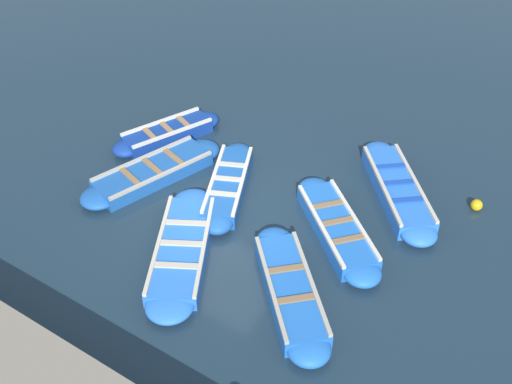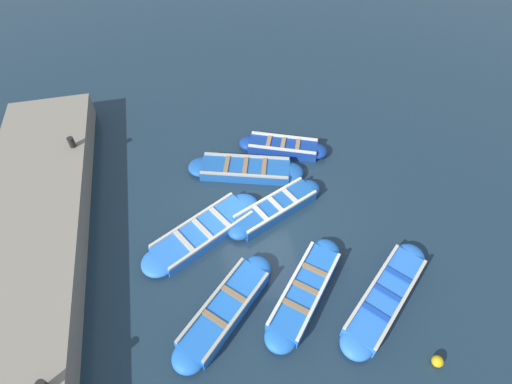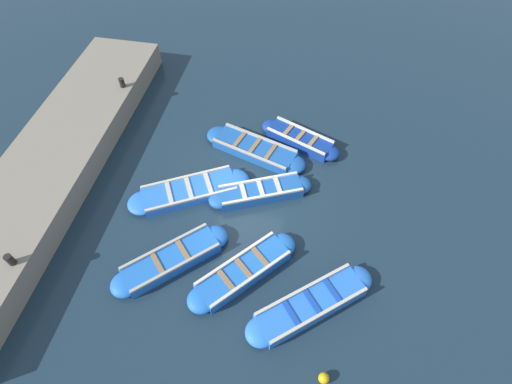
{
  "view_description": "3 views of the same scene",
  "coord_description": "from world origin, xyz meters",
  "px_view_note": "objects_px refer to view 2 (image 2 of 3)",
  "views": [
    {
      "loc": [
        8.56,
        6.16,
        9.01
      ],
      "look_at": [
        -0.5,
        0.43,
        0.28
      ],
      "focal_mm": 42.0,
      "sensor_mm": 36.0,
      "label": 1
    },
    {
      "loc": [
        1.82,
        6.99,
        9.59
      ],
      "look_at": [
        0.03,
        -0.82,
        0.52
      ],
      "focal_mm": 28.0,
      "sensor_mm": 36.0,
      "label": 2
    },
    {
      "loc": [
        -1.79,
        7.37,
        10.39
      ],
      "look_at": [
        -0.35,
        -0.16,
        0.38
      ],
      "focal_mm": 28.0,
      "sensor_mm": 36.0,
      "label": 3
    }
  ],
  "objects_px": {
    "boat_inner_gap": "(305,291)",
    "boat_tucked": "(283,147)",
    "buoy_orange_near": "(438,361)",
    "boat_drifting": "(203,232)",
    "boat_centre": "(385,297)",
    "boat_mid_row": "(276,208)",
    "boat_alongside": "(245,169)",
    "bollard_north": "(71,142)",
    "boat_stern_in": "(225,310)"
  },
  "relations": [
    {
      "from": "boat_tucked",
      "to": "boat_stern_in",
      "type": "height_order",
      "value": "boat_tucked"
    },
    {
      "from": "boat_inner_gap",
      "to": "boat_tucked",
      "type": "bearing_deg",
      "value": -99.58
    },
    {
      "from": "boat_drifting",
      "to": "boat_tucked",
      "type": "distance_m",
      "value": 4.39
    },
    {
      "from": "boat_drifting",
      "to": "boat_alongside",
      "type": "height_order",
      "value": "boat_alongside"
    },
    {
      "from": "boat_drifting",
      "to": "boat_mid_row",
      "type": "height_order",
      "value": "boat_mid_row"
    },
    {
      "from": "boat_mid_row",
      "to": "buoy_orange_near",
      "type": "bearing_deg",
      "value": 115.65
    },
    {
      "from": "boat_drifting",
      "to": "boat_alongside",
      "type": "distance_m",
      "value": 2.81
    },
    {
      "from": "boat_drifting",
      "to": "buoy_orange_near",
      "type": "distance_m",
      "value": 6.76
    },
    {
      "from": "boat_drifting",
      "to": "bollard_north",
      "type": "bearing_deg",
      "value": -46.28
    },
    {
      "from": "boat_tucked",
      "to": "boat_alongside",
      "type": "bearing_deg",
      "value": 27.03
    },
    {
      "from": "boat_tucked",
      "to": "boat_centre",
      "type": "bearing_deg",
      "value": 99.75
    },
    {
      "from": "boat_alongside",
      "to": "boat_inner_gap",
      "type": "bearing_deg",
      "value": 97.11
    },
    {
      "from": "boat_tucked",
      "to": "boat_stern_in",
      "type": "distance_m",
      "value": 6.26
    },
    {
      "from": "boat_inner_gap",
      "to": "buoy_orange_near",
      "type": "height_order",
      "value": "boat_inner_gap"
    },
    {
      "from": "buoy_orange_near",
      "to": "boat_inner_gap",
      "type": "bearing_deg",
      "value": -43.79
    },
    {
      "from": "boat_tucked",
      "to": "boat_centre",
      "type": "distance_m",
      "value": 6.14
    },
    {
      "from": "boat_drifting",
      "to": "bollard_north",
      "type": "distance_m",
      "value": 5.34
    },
    {
      "from": "buoy_orange_near",
      "to": "boat_mid_row",
      "type": "bearing_deg",
      "value": -64.35
    },
    {
      "from": "boat_drifting",
      "to": "boat_stern_in",
      "type": "bearing_deg",
      "value": 94.73
    },
    {
      "from": "boat_drifting",
      "to": "boat_inner_gap",
      "type": "xyz_separation_m",
      "value": [
        -2.3,
        2.45,
        0.02
      ]
    },
    {
      "from": "boat_centre",
      "to": "buoy_orange_near",
      "type": "relative_size",
      "value": 13.01
    },
    {
      "from": "boat_alongside",
      "to": "boat_centre",
      "type": "distance_m",
      "value": 5.87
    },
    {
      "from": "boat_alongside",
      "to": "boat_inner_gap",
      "type": "relative_size",
      "value": 1.23
    },
    {
      "from": "boat_alongside",
      "to": "boat_inner_gap",
      "type": "distance_m",
      "value": 4.71
    },
    {
      "from": "boat_inner_gap",
      "to": "bollard_north",
      "type": "bearing_deg",
      "value": -46.48
    },
    {
      "from": "boat_mid_row",
      "to": "bollard_north",
      "type": "xyz_separation_m",
      "value": [
        5.91,
        -3.42,
        0.87
      ]
    },
    {
      "from": "boat_drifting",
      "to": "boat_tucked",
      "type": "relative_size",
      "value": 1.26
    },
    {
      "from": "buoy_orange_near",
      "to": "boat_drifting",
      "type": "bearing_deg",
      "value": -45.28
    },
    {
      "from": "boat_drifting",
      "to": "boat_centre",
      "type": "height_order",
      "value": "boat_centre"
    },
    {
      "from": "boat_centre",
      "to": "boat_alongside",
      "type": "bearing_deg",
      "value": -64.33
    },
    {
      "from": "boat_tucked",
      "to": "boat_stern_in",
      "type": "bearing_deg",
      "value": 61.18
    },
    {
      "from": "boat_alongside",
      "to": "bollard_north",
      "type": "height_order",
      "value": "bollard_north"
    },
    {
      "from": "boat_centre",
      "to": "boat_mid_row",
      "type": "relative_size",
      "value": 1.03
    },
    {
      "from": "boat_stern_in",
      "to": "buoy_orange_near",
      "type": "xyz_separation_m",
      "value": [
        -4.55,
        2.31,
        -0.05
      ]
    },
    {
      "from": "bollard_north",
      "to": "boat_tucked",
      "type": "bearing_deg",
      "value": 173.22
    },
    {
      "from": "boat_alongside",
      "to": "boat_centre",
      "type": "xyz_separation_m",
      "value": [
        -2.54,
        5.29,
        0.02
      ]
    },
    {
      "from": "boat_drifting",
      "to": "boat_centre",
      "type": "distance_m",
      "value": 5.25
    },
    {
      "from": "boat_drifting",
      "to": "buoy_orange_near",
      "type": "bearing_deg",
      "value": 134.72
    },
    {
      "from": "boat_centre",
      "to": "boat_mid_row",
      "type": "bearing_deg",
      "value": -59.94
    },
    {
      "from": "boat_inner_gap",
      "to": "boat_drifting",
      "type": "bearing_deg",
      "value": -46.78
    },
    {
      "from": "boat_drifting",
      "to": "boat_tucked",
      "type": "bearing_deg",
      "value": -137.15
    },
    {
      "from": "boat_alongside",
      "to": "boat_mid_row",
      "type": "xyz_separation_m",
      "value": [
        -0.55,
        1.84,
        0.02
      ]
    },
    {
      "from": "boat_tucked",
      "to": "boat_mid_row",
      "type": "relative_size",
      "value": 0.92
    },
    {
      "from": "boat_tucked",
      "to": "boat_mid_row",
      "type": "height_order",
      "value": "boat_mid_row"
    },
    {
      "from": "boat_stern_in",
      "to": "buoy_orange_near",
      "type": "bearing_deg",
      "value": 153.07
    },
    {
      "from": "boat_drifting",
      "to": "buoy_orange_near",
      "type": "xyz_separation_m",
      "value": [
        -4.76,
        4.8,
        -0.02
      ]
    },
    {
      "from": "boat_drifting",
      "to": "boat_alongside",
      "type": "relative_size",
      "value": 1.01
    },
    {
      "from": "boat_stern_in",
      "to": "bollard_north",
      "type": "height_order",
      "value": "bollard_north"
    },
    {
      "from": "boat_drifting",
      "to": "boat_mid_row",
      "type": "xyz_separation_m",
      "value": [
        -2.27,
        -0.38,
        0.03
      ]
    },
    {
      "from": "boat_drifting",
      "to": "boat_centre",
      "type": "bearing_deg",
      "value": 144.29
    }
  ]
}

